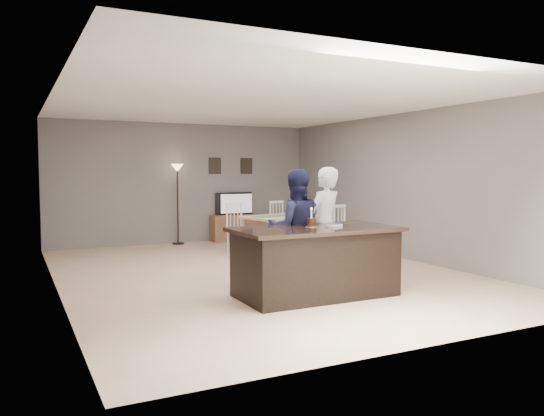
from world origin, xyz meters
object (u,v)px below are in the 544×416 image
woman (325,226)px  birthday_cake (311,222)px  tv_console (236,228)px  plate_stack (334,225)px  kitchen_island (315,261)px  television (235,204)px  floor_lamp (177,182)px  man (295,229)px  dining_table (284,222)px

woman → birthday_cake: 0.71m
tv_console → plate_stack: bearing=-99.2°
kitchen_island → television: (1.20, 5.64, 0.41)m
kitchen_island → television: size_ratio=2.35×
plate_stack → floor_lamp: 5.59m
tv_console → floor_lamp: size_ratio=0.67×
man → dining_table: man is taller
kitchen_island → tv_console: kitchen_island is taller
television → floor_lamp: (-1.40, -0.05, 0.52)m
television → dining_table: (0.05, -2.40, -0.23)m
man → birthday_cake: size_ratio=6.60×
tv_console → woman: bearing=-98.2°
woman → man: 0.48m
plate_stack → television: bearing=81.0°
television → dining_table: size_ratio=0.43×
floor_lamp → television: bearing=2.0°
kitchen_island → woman: 0.83m
television → woman: bearing=81.9°
man → floor_lamp: bearing=-70.8°
tv_console → dining_table: (0.05, -2.33, 0.33)m
man → plate_stack: bearing=138.3°
woman → kitchen_island: bearing=28.2°
man → dining_table: size_ratio=0.77×
kitchen_island → woman: size_ratio=1.28×
birthday_cake → kitchen_island: bearing=-67.1°
man → woman: bearing=-163.1°
woman → plate_stack: bearing=50.7°
woman → dining_table: woman is taller
plate_stack → man: bearing=121.4°
tv_console → plate_stack: plate_stack is taller
kitchen_island → woman: bearing=48.9°
plate_stack → floor_lamp: (-0.51, 5.54, 0.46)m
tv_console → woman: (-0.72, -5.02, 0.54)m
kitchen_island → man: bearing=89.8°
woman → birthday_cake: bearing=23.1°
dining_table → floor_lamp: floor_lamp is taller
television → floor_lamp: 1.50m
tv_console → dining_table: dining_table is taller
kitchen_island → plate_stack: size_ratio=9.02×
plate_stack → dining_table: bearing=73.7°
tv_console → birthday_cake: size_ratio=4.79×
television → woman: 5.14m
floor_lamp → man: bearing=-87.7°
birthday_cake → plate_stack: (0.34, -0.02, -0.04)m
plate_stack → dining_table: 3.34m
dining_table → floor_lamp: 2.86m
kitchen_island → dining_table: (1.25, 3.24, 0.18)m
tv_console → floor_lamp: floor_lamp is taller
tv_console → floor_lamp: (-1.40, 0.02, 1.08)m
woman → floor_lamp: bearing=-103.0°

